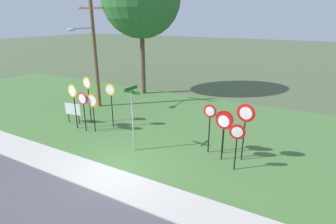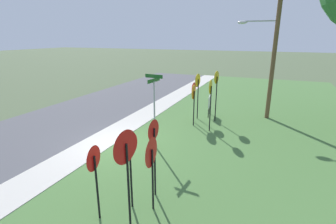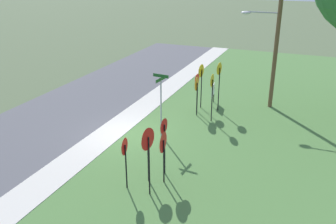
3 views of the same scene
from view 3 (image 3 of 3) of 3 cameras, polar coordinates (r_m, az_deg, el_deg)
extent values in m
plane|color=#4C5B3D|center=(19.04, -6.52, -3.41)|extent=(160.00, 160.00, 0.00)
cube|color=#4C4C51|center=(21.61, -17.79, -1.21)|extent=(44.00, 6.40, 0.01)
cube|color=#BCB7AD|center=(19.40, -8.61, -2.93)|extent=(44.00, 1.60, 0.06)
cube|color=#477038|center=(17.22, 11.45, -6.52)|extent=(44.00, 12.00, 0.04)
cylinder|color=black|center=(22.00, 5.12, 3.52)|extent=(0.06, 0.06, 2.33)
cylinder|color=gold|center=(21.70, 5.11, 6.31)|extent=(0.75, 0.10, 0.75)
cylinder|color=white|center=(21.70, 5.07, 6.32)|extent=(0.58, 0.07, 0.59)
cylinder|color=black|center=(21.64, 7.80, 3.43)|extent=(0.06, 0.06, 2.57)
cylinder|color=gold|center=(21.30, 7.86, 6.59)|extent=(0.70, 0.11, 0.70)
cylinder|color=white|center=(21.30, 7.81, 6.60)|extent=(0.54, 0.08, 0.55)
cylinder|color=black|center=(20.90, 4.45, 1.95)|extent=(0.06, 0.06, 1.92)
cylinder|color=orange|center=(20.62, 4.41, 4.32)|extent=(0.77, 0.07, 0.77)
cylinder|color=white|center=(20.63, 4.37, 4.33)|extent=(0.60, 0.04, 0.60)
cylinder|color=black|center=(21.42, 4.51, 2.54)|extent=(0.06, 0.06, 1.98)
cylinder|color=red|center=(21.14, 4.48, 4.96)|extent=(0.67, 0.04, 0.67)
cylinder|color=white|center=(21.15, 4.43, 4.97)|extent=(0.53, 0.02, 0.53)
cylinder|color=black|center=(20.12, 6.75, 1.73)|extent=(0.06, 0.06, 2.35)
cylinder|color=gold|center=(19.78, 6.78, 4.81)|extent=(0.69, 0.05, 0.69)
cylinder|color=white|center=(19.78, 6.73, 4.81)|extent=(0.54, 0.03, 0.54)
cylinder|color=black|center=(14.98, -0.52, -5.78)|extent=(0.06, 0.06, 2.17)
cone|color=red|center=(14.56, -0.68, -2.19)|extent=(0.64, 0.07, 0.64)
cone|color=silver|center=(14.56, -0.76, -2.17)|extent=(0.44, 0.04, 0.44)
cylinder|color=black|center=(14.22, -6.43, -8.34)|extent=(0.06, 0.06, 1.82)
cone|color=red|center=(13.84, -6.73, -5.27)|extent=(0.67, 0.12, 0.67)
cone|color=silver|center=(13.85, -6.80, -5.25)|extent=(0.45, 0.08, 0.45)
cylinder|color=black|center=(13.65, -2.90, -8.33)|extent=(0.06, 0.06, 2.35)
cone|color=red|center=(13.15, -3.15, -4.18)|extent=(0.82, 0.15, 0.83)
cone|color=silver|center=(13.16, -3.23, -4.16)|extent=(0.56, 0.10, 0.56)
cylinder|color=black|center=(14.54, -3.05, -7.18)|extent=(0.06, 0.06, 1.96)
cone|color=red|center=(14.14, -3.27, -3.94)|extent=(0.77, 0.13, 0.77)
cone|color=white|center=(14.15, -3.34, -3.93)|extent=(0.52, 0.08, 0.53)
cylinder|color=black|center=(14.47, -0.64, -7.62)|extent=(0.06, 0.06, 1.82)
cone|color=red|center=(14.10, -0.81, -4.65)|extent=(0.83, 0.08, 0.83)
cone|color=silver|center=(14.11, -0.89, -4.64)|extent=(0.56, 0.05, 0.56)
cylinder|color=#9EA0A8|center=(18.11, -1.08, 0.45)|extent=(0.07, 0.07, 2.87)
cylinder|color=#9EA0A8|center=(17.64, -1.11, 4.84)|extent=(0.09, 0.09, 0.03)
cube|color=#19511E|center=(17.62, -1.11, 5.03)|extent=(0.96, 0.11, 0.15)
cube|color=#19511E|center=(17.57, -1.11, 5.56)|extent=(0.09, 0.81, 0.15)
cylinder|color=brown|center=(22.28, 16.28, 10.04)|extent=(0.24, 0.24, 7.63)
cylinder|color=#9EA0A8|center=(22.14, 14.28, 14.58)|extent=(0.08, 1.86, 0.08)
ellipsoid|color=#B7B7BC|center=(22.30, 11.83, 14.67)|extent=(0.40, 0.56, 0.18)
cylinder|color=black|center=(23.25, 7.00, 2.15)|extent=(0.05, 0.05, 0.55)
cylinder|color=black|center=(22.53, 6.72, 1.51)|extent=(0.05, 0.05, 0.55)
cube|color=white|center=(22.69, 6.93, 3.32)|extent=(1.09, 0.17, 0.70)
camera|label=1|loc=(18.26, -40.55, 10.69)|focal=28.29mm
camera|label=2|loc=(7.32, 2.21, -5.22)|focal=27.10mm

